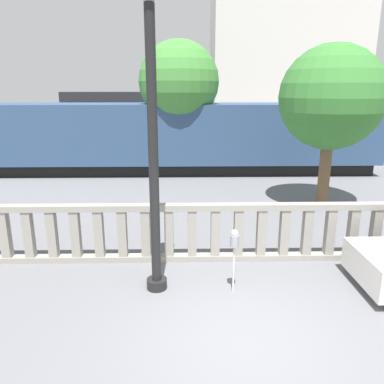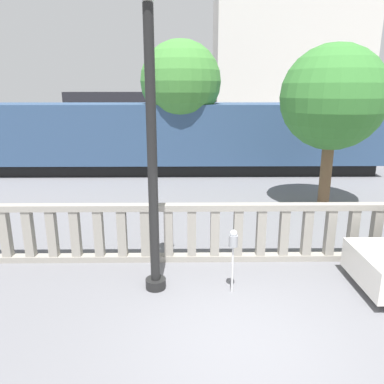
{
  "view_description": "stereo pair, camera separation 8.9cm",
  "coord_description": "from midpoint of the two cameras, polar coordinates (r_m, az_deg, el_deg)",
  "views": [
    {
      "loc": [
        -0.98,
        -5.08,
        3.87
      ],
      "look_at": [
        -0.78,
        3.94,
        1.39
      ],
      "focal_mm": 35.0,
      "sensor_mm": 36.0,
      "label": 1
    },
    {
      "loc": [
        -0.89,
        -5.09,
        3.87
      ],
      "look_at": [
        -0.78,
        3.94,
        1.39
      ],
      "focal_mm": 35.0,
      "sensor_mm": 36.0,
      "label": 2
    }
  ],
  "objects": [
    {
      "name": "ground_plane",
      "position": [
        6.46,
        8.35,
        -21.62
      ],
      "size": [
        160.0,
        160.0,
        0.0
      ],
      "primitive_type": "plane",
      "color": "slate"
    },
    {
      "name": "balustrade",
      "position": [
        8.69,
        5.55,
        -6.18
      ],
      "size": [
        14.97,
        0.24,
        1.38
      ],
      "color": "gray",
      "rests_on": "ground"
    },
    {
      "name": "lamppost",
      "position": [
        6.84,
        -5.83,
        9.32
      ],
      "size": [
        0.42,
        0.42,
        5.67
      ],
      "color": "black",
      "rests_on": "ground"
    },
    {
      "name": "parking_meter",
      "position": [
        7.25,
        6.66,
        -7.7
      ],
      "size": [
        0.17,
        0.17,
        1.3
      ],
      "color": "silver",
      "rests_on": "ground"
    },
    {
      "name": "train_near",
      "position": [
        18.58,
        -14.02,
        8.22
      ],
      "size": [
        26.84,
        3.2,
        3.83
      ],
      "color": "black",
      "rests_on": "ground"
    },
    {
      "name": "train_far",
      "position": [
        33.85,
        4.59,
        12.02
      ],
      "size": [
        26.53,
        2.84,
        4.26
      ],
      "color": "black",
      "rests_on": "ground"
    },
    {
      "name": "building_block",
      "position": [
        35.83,
        14.69,
        21.33
      ],
      "size": [
        12.83,
        6.4,
        15.75
      ],
      "color": "beige",
      "rests_on": "ground"
    },
    {
      "name": "tree_left",
      "position": [
        13.05,
        20.88,
        13.21
      ],
      "size": [
        3.33,
        3.33,
        5.28
      ],
      "color": "brown",
      "rests_on": "ground"
    },
    {
      "name": "tree_right",
      "position": [
        17.51,
        -1.58,
        16.43
      ],
      "size": [
        3.63,
        3.63,
        6.03
      ],
      "color": "brown",
      "rests_on": "ground"
    }
  ]
}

